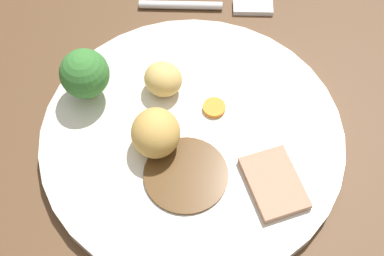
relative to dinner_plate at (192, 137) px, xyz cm
name	(u,v)px	position (x,y,z in cm)	size (l,w,h in cm)	color
dining_table	(169,161)	(1.27, -2.24, -2.50)	(120.00, 84.00, 3.60)	brown
dinner_plate	(192,137)	(0.00, 0.00, 0.00)	(29.14, 29.14, 1.40)	silver
gravy_pool	(186,175)	(4.48, -0.48, 0.85)	(7.78, 7.78, 0.30)	#563819
meat_slice_main	(274,183)	(5.29, 7.46, 1.10)	(6.48, 4.49, 0.80)	tan
roast_potato_left	(163,79)	(-5.17, -2.93, 2.34)	(3.82, 3.57, 3.28)	#D8B260
roast_potato_right	(156,132)	(1.18, -3.29, 2.83)	(4.51, 4.85, 4.26)	tan
carrot_coin_front	(214,108)	(-2.83, 2.12, 0.94)	(2.23, 2.23, 0.48)	orange
broccoli_floret	(85,74)	(-4.51, -10.29, 3.89)	(4.79, 4.79, 5.66)	#8CB766
fork	(210,6)	(-17.58, 1.81, -0.31)	(2.04, 15.26, 0.90)	silver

